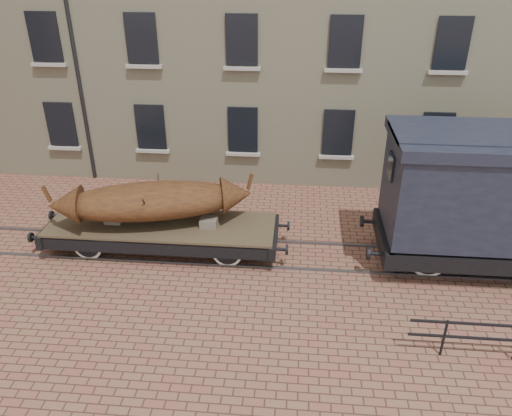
{
  "coord_description": "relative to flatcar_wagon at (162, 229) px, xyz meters",
  "views": [
    {
      "loc": [
        -0.44,
        -12.63,
        8.32
      ],
      "look_at": [
        -1.61,
        0.5,
        1.3
      ],
      "focal_mm": 35.0,
      "sensor_mm": 36.0,
      "label": 1
    }
  ],
  "objects": [
    {
      "name": "ground",
      "position": [
        4.41,
        -0.0,
        -0.72
      ],
      "size": [
        90.0,
        90.0,
        0.0
      ],
      "primitive_type": "plane",
      "color": "brown"
    },
    {
      "name": "rail_track",
      "position": [
        4.41,
        -0.0,
        -0.69
      ],
      "size": [
        30.0,
        1.52,
        0.06
      ],
      "color": "#59595E",
      "rests_on": "ground"
    },
    {
      "name": "iron_boat",
      "position": [
        -0.2,
        -0.0,
        0.95
      ],
      "size": [
        5.93,
        2.78,
        1.45
      ],
      "color": "#593615",
      "rests_on": "flatcar_wagon"
    },
    {
      "name": "flatcar_wagon",
      "position": [
        0.0,
        0.0,
        0.0
      ],
      "size": [
        7.64,
        2.07,
        1.15
      ],
      "color": "#463924",
      "rests_on": "ground"
    }
  ]
}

